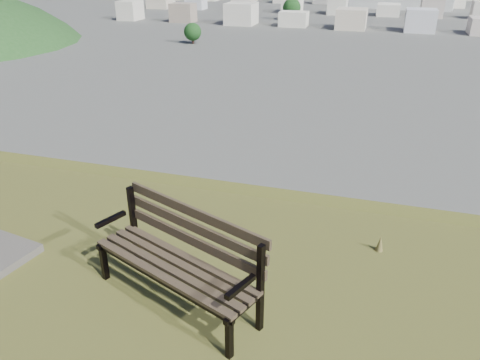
% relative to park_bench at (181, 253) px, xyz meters
% --- Properties ---
extents(park_bench, '(1.71, 1.10, 0.86)m').
position_rel_park_bench_xyz_m(park_bench, '(0.00, 0.00, 0.00)').
color(park_bench, '#443627').
rests_on(park_bench, hilltop_mesa).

